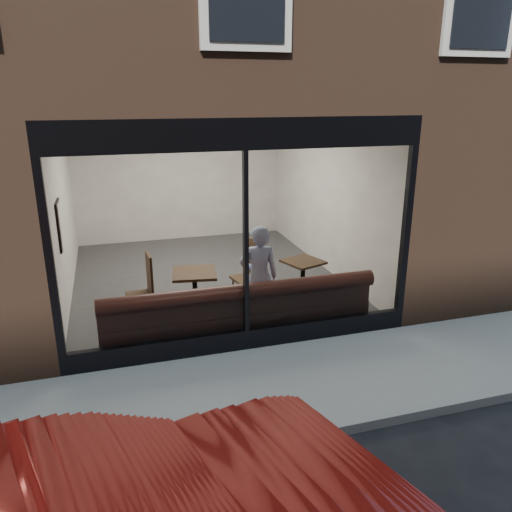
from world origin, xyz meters
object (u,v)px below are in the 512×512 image
object	(u,v)px
banquette	(239,323)
cafe_chair_right	(246,279)
cafe_table_left	(194,273)
person	(259,277)
cafe_chair_left	(140,296)
cafe_table_right	(303,262)

from	to	relation	value
banquette	cafe_chair_right	world-z (taller)	banquette
banquette	cafe_table_left	size ratio (longest dim) A/B	5.81
banquette	cafe_chair_right	distance (m)	1.82
person	cafe_chair_left	world-z (taller)	person
cafe_table_left	cafe_chair_left	bearing A→B (deg)	147.93
cafe_table_right	cafe_chair_left	bearing A→B (deg)	169.61
banquette	cafe_chair_right	size ratio (longest dim) A/B	8.46
cafe_table_left	cafe_chair_left	xyz separation A→B (m)	(-0.85, 0.54, -0.50)
cafe_chair_right	person	bearing A→B (deg)	70.88
person	cafe_table_left	xyz separation A→B (m)	(-0.88, 0.66, -0.08)
person	cafe_table_left	distance (m)	1.10
banquette	person	distance (m)	0.75
person	cafe_chair_right	distance (m)	1.59
person	cafe_table_left	size ratio (longest dim) A/B	2.37
cafe_table_right	cafe_chair_right	distance (m)	1.22
cafe_chair_left	cafe_chair_right	distance (m)	1.96
person	banquette	bearing A→B (deg)	41.81
banquette	cafe_chair_left	size ratio (longest dim) A/B	9.22
banquette	cafe_chair_right	bearing A→B (deg)	71.10
cafe_table_left	cafe_table_right	bearing A→B (deg)	0.98
person	cafe_chair_left	distance (m)	2.18
cafe_table_left	cafe_table_right	distance (m)	1.89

